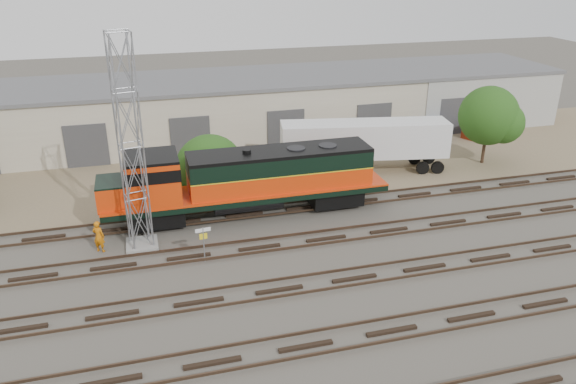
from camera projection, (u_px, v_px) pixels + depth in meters
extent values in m
plane|color=#47423A|center=(335.00, 252.00, 31.59)|extent=(140.00, 140.00, 0.00)
cube|color=#726047|center=(271.00, 162.00, 44.87)|extent=(80.00, 16.00, 0.02)
cube|color=black|center=(392.00, 331.00, 24.92)|extent=(80.00, 2.40, 0.14)
cube|color=#4C3828|center=(399.00, 339.00, 24.20)|extent=(80.00, 0.08, 0.14)
cube|color=#4C3828|center=(385.00, 318.00, 25.53)|extent=(80.00, 0.08, 0.14)
cube|color=black|center=(354.00, 278.00, 28.90)|extent=(80.00, 2.40, 0.14)
cube|color=#4C3828|center=(360.00, 284.00, 28.18)|extent=(80.00, 0.08, 0.14)
cube|color=#4C3828|center=(349.00, 269.00, 29.51)|extent=(80.00, 0.08, 0.14)
cube|color=black|center=(326.00, 239.00, 32.89)|extent=(80.00, 2.40, 0.14)
cube|color=#4C3828|center=(330.00, 242.00, 32.17)|extent=(80.00, 0.08, 0.14)
cube|color=#4C3828|center=(322.00, 231.00, 33.50)|extent=(80.00, 0.08, 0.14)
cube|color=black|center=(304.00, 207.00, 36.87)|extent=(80.00, 2.40, 0.14)
cube|color=#4C3828|center=(307.00, 210.00, 36.15)|extent=(80.00, 0.08, 0.14)
cube|color=#4C3828|center=(301.00, 201.00, 37.48)|extent=(80.00, 0.08, 0.14)
cube|color=beige|center=(250.00, 107.00, 50.96)|extent=(58.00, 10.00, 5.00)
cube|color=#59595B|center=(249.00, 78.00, 49.91)|extent=(58.40, 10.40, 0.30)
cube|color=#999993|center=(494.00, 105.00, 51.83)|extent=(14.00, 0.10, 5.00)
cube|color=#333335|center=(87.00, 146.00, 43.41)|extent=(3.20, 0.12, 3.40)
cube|color=#333335|center=(191.00, 138.00, 45.35)|extent=(3.20, 0.12, 3.40)
cube|color=#333335|center=(286.00, 130.00, 47.29)|extent=(3.20, 0.12, 3.40)
cube|color=#333335|center=(374.00, 123.00, 49.23)|extent=(3.20, 0.12, 3.40)
cube|color=#333335|center=(455.00, 116.00, 51.17)|extent=(3.20, 0.12, 3.40)
cube|color=black|center=(156.00, 214.00, 34.29)|extent=(3.35, 2.51, 1.05)
cube|color=black|center=(334.00, 194.00, 37.08)|extent=(3.35, 2.51, 1.05)
cube|color=black|center=(248.00, 193.00, 35.40)|extent=(17.81, 3.14, 0.37)
cylinder|color=black|center=(248.00, 203.00, 35.66)|extent=(4.40, 1.15, 1.15)
cube|color=red|center=(280.00, 178.00, 35.59)|extent=(11.52, 2.72, 1.26)
cube|color=black|center=(280.00, 161.00, 35.13)|extent=(11.52, 2.72, 1.05)
cube|color=black|center=(280.00, 152.00, 34.88)|extent=(11.52, 2.72, 0.21)
cube|color=red|center=(152.00, 180.00, 33.39)|extent=(3.14, 3.14, 2.72)
cube|color=black|center=(150.00, 157.00, 32.82)|extent=(3.14, 3.14, 0.17)
cube|color=red|center=(112.00, 194.00, 33.06)|extent=(1.68, 2.51, 1.47)
cube|color=gray|center=(142.00, 244.00, 32.21)|extent=(1.77, 1.77, 0.20)
cylinder|color=gray|center=(120.00, 143.00, 30.18)|extent=(0.09, 0.09, 11.79)
cylinder|color=gray|center=(141.00, 141.00, 30.44)|extent=(0.09, 0.09, 11.79)
cylinder|color=gray|center=(120.00, 149.00, 29.22)|extent=(0.09, 0.09, 11.79)
cylinder|color=gray|center=(141.00, 147.00, 29.49)|extent=(0.09, 0.09, 11.79)
cylinder|color=gray|center=(204.00, 245.00, 30.22)|extent=(0.07, 0.07, 2.06)
cube|color=white|center=(203.00, 230.00, 29.86)|extent=(0.84, 0.15, 0.21)
cube|color=yellow|center=(203.00, 236.00, 30.01)|extent=(0.42, 0.09, 0.33)
imported|color=#CF6D0B|center=(99.00, 236.00, 31.29)|extent=(0.82, 0.73, 1.88)
cube|color=silver|center=(365.00, 139.00, 42.21)|extent=(12.81, 4.71, 2.61)
cube|color=black|center=(426.00, 163.00, 43.44)|extent=(2.71, 2.79, 0.97)
cube|color=black|center=(302.00, 170.00, 41.71)|extent=(0.14, 0.14, 1.26)
cube|color=black|center=(299.00, 161.00, 43.47)|extent=(0.14, 0.14, 1.26)
cube|color=navy|center=(438.00, 132.00, 50.01)|extent=(1.86, 1.78, 1.50)
cube|color=maroon|center=(473.00, 131.00, 50.35)|extent=(1.95, 1.90, 1.40)
cylinder|color=#382619|center=(212.00, 195.00, 38.47)|extent=(0.32, 0.32, 0.43)
sphere|color=#204E16|center=(210.00, 169.00, 37.73)|extent=(4.72, 4.72, 4.72)
sphere|color=#204E16|center=(226.00, 178.00, 37.52)|extent=(3.30, 3.30, 3.30)
cylinder|color=#382619|center=(484.00, 149.00, 44.38)|extent=(0.26, 0.26, 2.29)
sphere|color=#204E16|center=(489.00, 116.00, 43.29)|extent=(4.57, 4.57, 4.57)
sphere|color=#204E16|center=(503.00, 123.00, 43.09)|extent=(3.20, 3.20, 3.20)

